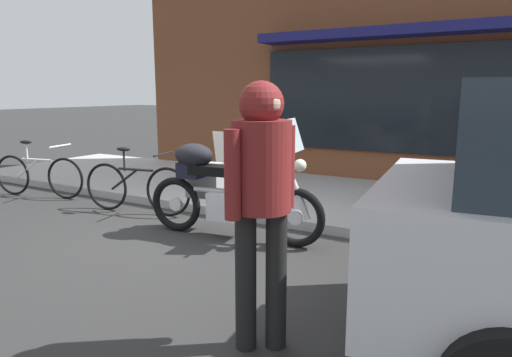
% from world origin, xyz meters
% --- Properties ---
extents(ground_plane, '(80.00, 80.00, 0.00)m').
position_xyz_m(ground_plane, '(0.00, 0.00, 0.00)').
color(ground_plane, '#292929').
extents(touring_motorcycle, '(2.20, 0.64, 1.41)m').
position_xyz_m(touring_motorcycle, '(0.42, 0.35, 0.61)').
color(touring_motorcycle, black).
rests_on(touring_motorcycle, ground_plane).
extents(parked_bicycle, '(1.68, 0.49, 0.93)m').
position_xyz_m(parked_bicycle, '(-1.25, 0.62, 0.38)').
color(parked_bicycle, black).
rests_on(parked_bicycle, ground_plane).
extents(pedestrian_walking, '(0.48, 0.54, 1.76)m').
position_xyz_m(pedestrian_walking, '(1.99, -1.51, 1.12)').
color(pedestrian_walking, black).
rests_on(pedestrian_walking, ground_plane).
extents(sandwich_board_sign, '(0.55, 0.42, 0.98)m').
position_xyz_m(sandwich_board_sign, '(-0.39, 1.88, 0.61)').
color(sandwich_board_sign, silver).
rests_on(sandwich_board_sign, sidewalk_curb).
extents(second_bicycle_by_cafe, '(1.67, 0.57, 0.92)m').
position_xyz_m(second_bicycle_by_cafe, '(-3.36, 0.56, 0.37)').
color(second_bicycle_by_cafe, black).
rests_on(second_bicycle_by_cafe, ground_plane).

